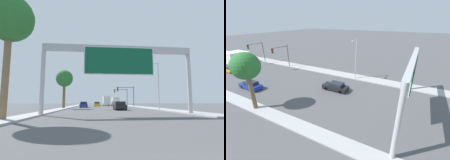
# 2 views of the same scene
# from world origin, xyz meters

# --- Properties ---
(sidewalk_right) EXTENTS (3.00, 120.00, 0.15)m
(sidewalk_right) POSITION_xyz_m (9.50, 60.00, 0.07)
(sidewalk_right) COLOR #A7A7A7
(sidewalk_right) RESTS_ON ground
(sign_gantry) EXTENTS (16.86, 0.73, 7.68)m
(sign_gantry) POSITION_xyz_m (0.00, 17.88, 6.10)
(sign_gantry) COLOR #B2B2B7
(sign_gantry) RESTS_ON ground
(car_near_right) EXTENTS (1.90, 4.64, 1.48)m
(car_near_right) POSITION_xyz_m (1.75, 29.62, 0.70)
(car_near_right) COLOR black
(car_near_right) RESTS_ON ground
(car_far_right) EXTENTS (1.81, 4.56, 1.45)m
(car_far_right) POSITION_xyz_m (-5.25, 43.60, 0.69)
(car_far_right) COLOR navy
(car_far_right) RESTS_ON ground
(car_mid_right) EXTENTS (1.88, 4.46, 1.41)m
(car_mid_right) POSITION_xyz_m (-1.75, 56.71, 0.67)
(car_mid_right) COLOR gold
(car_mid_right) RESTS_ON ground
(truck_box_primary) EXTENTS (2.30, 8.13, 3.44)m
(truck_box_primary) POSITION_xyz_m (1.75, 64.39, 1.74)
(truck_box_primary) COLOR navy
(truck_box_primary) RESTS_ON ground
(truck_box_secondary) EXTENTS (2.34, 8.47, 3.07)m
(truck_box_secondary) POSITION_xyz_m (5.25, 65.08, 1.57)
(truck_box_secondary) COLOR white
(truck_box_secondary) RESTS_ON ground
(traffic_light_near_intersection) EXTENTS (5.09, 0.32, 5.80)m
(traffic_light_near_intersection) POSITION_xyz_m (6.80, 48.00, 3.98)
(traffic_light_near_intersection) COLOR #4C4C4F
(traffic_light_near_intersection) RESTS_ON ground
(traffic_light_mid_block) EXTENTS (4.73, 0.32, 5.86)m
(traffic_light_mid_block) POSITION_xyz_m (6.95, 58.00, 4.00)
(traffic_light_mid_block) COLOR #4C4C4F
(traffic_light_mid_block) RESTS_ON ground
(palm_tree_background) EXTENTS (3.57, 3.57, 8.15)m
(palm_tree_background) POSITION_xyz_m (-9.06, 36.66, 6.24)
(palm_tree_background) COLOR brown
(palm_tree_background) RESTS_ON ground
(street_lamp_right) EXTENTS (2.32, 0.28, 8.41)m
(street_lamp_right) POSITION_xyz_m (8.33, 28.73, 4.94)
(street_lamp_right) COLOR #B2B2B7
(street_lamp_right) RESTS_ON ground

